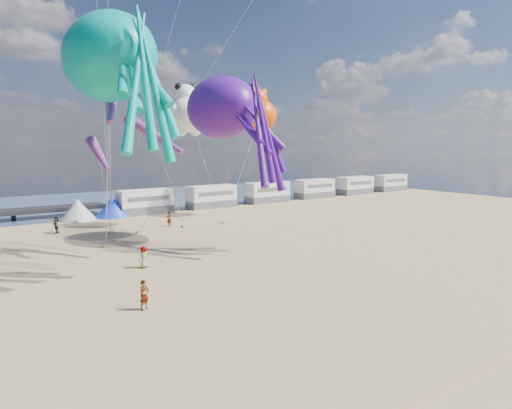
{
  "coord_description": "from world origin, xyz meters",
  "views": [
    {
      "loc": [
        -15.61,
        -13.2,
        8.61
      ],
      "look_at": [
        -1.7,
        6.0,
        5.44
      ],
      "focal_mm": 32.0,
      "sensor_mm": 36.0,
      "label": 1
    }
  ],
  "objects_px": {
    "kite_panda": "(188,115)",
    "motorhome_4": "(355,185)",
    "standing_person": "(144,295)",
    "kite_octopus_teal": "(109,58)",
    "windsock_right": "(99,154)",
    "tent_white": "(78,210)",
    "beachgoer_4": "(56,225)",
    "motorhome_2": "(267,192)",
    "motorhome_1": "(212,197)",
    "kite_octopus_purple": "(222,108)",
    "sandbag_b": "(139,232)",
    "beachgoer_5": "(169,219)",
    "motorhome_5": "(390,183)",
    "tent_blue": "(113,207)",
    "sandbag_d": "(184,226)",
    "kite_teddy_orange": "(261,116)",
    "beachgoer_0": "(144,257)",
    "sandbag_a": "(106,246)",
    "windsock_left": "(111,108)",
    "windsock_mid": "(154,135)",
    "motorhome_0": "(145,202)",
    "sandbag_c": "(224,223)",
    "sandbag_e": "(111,233)",
    "motorhome_3": "(315,189)"
  },
  "relations": [
    {
      "from": "kite_panda",
      "to": "beachgoer_5",
      "type": "bearing_deg",
      "value": -179.79
    },
    {
      "from": "kite_teddy_orange",
      "to": "motorhome_2",
      "type": "bearing_deg",
      "value": 31.42
    },
    {
      "from": "sandbag_d",
      "to": "tent_blue",
      "type": "bearing_deg",
      "value": 108.13
    },
    {
      "from": "motorhome_4",
      "to": "beachgoer_5",
      "type": "relative_size",
      "value": 4.29
    },
    {
      "from": "standing_person",
      "to": "kite_octopus_teal",
      "type": "bearing_deg",
      "value": 58.67
    },
    {
      "from": "sandbag_d",
      "to": "motorhome_4",
      "type": "bearing_deg",
      "value": 16.21
    },
    {
      "from": "motorhome_2",
      "to": "kite_teddy_orange",
      "type": "distance_m",
      "value": 15.62
    },
    {
      "from": "motorhome_1",
      "to": "motorhome_5",
      "type": "height_order",
      "value": "same"
    },
    {
      "from": "windsock_mid",
      "to": "motorhome_3",
      "type": "bearing_deg",
      "value": 6.89
    },
    {
      "from": "sandbag_b",
      "to": "kite_teddy_orange",
      "type": "distance_m",
      "value": 20.49
    },
    {
      "from": "beachgoer_0",
      "to": "sandbag_b",
      "type": "xyz_separation_m",
      "value": [
        4.46,
        12.21,
        -0.67
      ]
    },
    {
      "from": "standing_person",
      "to": "windsock_right",
      "type": "relative_size",
      "value": 0.35
    },
    {
      "from": "tent_white",
      "to": "kite_panda",
      "type": "xyz_separation_m",
      "value": [
        8.92,
        -10.17,
        10.41
      ]
    },
    {
      "from": "windsock_right",
      "to": "tent_white",
      "type": "bearing_deg",
      "value": 81.58
    },
    {
      "from": "beachgoer_0",
      "to": "kite_panda",
      "type": "bearing_deg",
      "value": -145.23
    },
    {
      "from": "standing_person",
      "to": "kite_panda",
      "type": "relative_size",
      "value": 0.25
    },
    {
      "from": "motorhome_0",
      "to": "beachgoer_5",
      "type": "height_order",
      "value": "motorhome_0"
    },
    {
      "from": "motorhome_3",
      "to": "tent_white",
      "type": "distance_m",
      "value": 36.5
    },
    {
      "from": "motorhome_4",
      "to": "motorhome_2",
      "type": "bearing_deg",
      "value": 180.0
    },
    {
      "from": "standing_person",
      "to": "kite_octopus_teal",
      "type": "height_order",
      "value": "kite_octopus_teal"
    },
    {
      "from": "standing_person",
      "to": "beachgoer_4",
      "type": "relative_size",
      "value": 1.01
    },
    {
      "from": "motorhome_4",
      "to": "sandbag_e",
      "type": "relative_size",
      "value": 13.2
    },
    {
      "from": "motorhome_0",
      "to": "sandbag_a",
      "type": "height_order",
      "value": "motorhome_0"
    },
    {
      "from": "kite_panda",
      "to": "kite_teddy_orange",
      "type": "bearing_deg",
      "value": 20.41
    },
    {
      "from": "standing_person",
      "to": "kite_teddy_orange",
      "type": "distance_m",
      "value": 34.84
    },
    {
      "from": "sandbag_c",
      "to": "sandbag_e",
      "type": "height_order",
      "value": "same"
    },
    {
      "from": "beachgoer_4",
      "to": "motorhome_2",
      "type": "bearing_deg",
      "value": 101.9
    },
    {
      "from": "kite_panda",
      "to": "motorhome_4",
      "type": "bearing_deg",
      "value": 27.98
    },
    {
      "from": "motorhome_2",
      "to": "motorhome_5",
      "type": "relative_size",
      "value": 1.0
    },
    {
      "from": "motorhome_4",
      "to": "windsock_left",
      "type": "xyz_separation_m",
      "value": [
        -47.21,
        -16.18,
        9.99
      ]
    },
    {
      "from": "motorhome_1",
      "to": "kite_octopus_purple",
      "type": "bearing_deg",
      "value": -117.54
    },
    {
      "from": "sandbag_b",
      "to": "windsock_left",
      "type": "bearing_deg",
      "value": -128.63
    },
    {
      "from": "sandbag_a",
      "to": "standing_person",
      "type": "bearing_deg",
      "value": -100.91
    },
    {
      "from": "standing_person",
      "to": "kite_panda",
      "type": "bearing_deg",
      "value": 38.29
    },
    {
      "from": "tent_blue",
      "to": "kite_octopus_teal",
      "type": "bearing_deg",
      "value": -107.8
    },
    {
      "from": "motorhome_4",
      "to": "sandbag_b",
      "type": "relative_size",
      "value": 13.2
    },
    {
      "from": "motorhome_1",
      "to": "beachgoer_0",
      "type": "distance_m",
      "value": 30.38
    },
    {
      "from": "kite_panda",
      "to": "tent_blue",
      "type": "bearing_deg",
      "value": 128.44
    },
    {
      "from": "sandbag_a",
      "to": "windsock_right",
      "type": "height_order",
      "value": "windsock_right"
    },
    {
      "from": "standing_person",
      "to": "windsock_mid",
      "type": "distance_m",
      "value": 15.33
    },
    {
      "from": "beachgoer_4",
      "to": "sandbag_b",
      "type": "xyz_separation_m",
      "value": [
        6.47,
        -4.71,
        -0.67
      ]
    },
    {
      "from": "motorhome_5",
      "to": "sandbag_d",
      "type": "xyz_separation_m",
      "value": [
        -47.85,
        -11.15,
        -1.39
      ]
    },
    {
      "from": "sandbag_a",
      "to": "windsock_left",
      "type": "distance_m",
      "value": 11.42
    },
    {
      "from": "tent_white",
      "to": "motorhome_1",
      "type": "bearing_deg",
      "value": 0.0
    },
    {
      "from": "tent_white",
      "to": "kite_octopus_teal",
      "type": "distance_m",
      "value": 23.51
    },
    {
      "from": "beachgoer_0",
      "to": "kite_teddy_orange",
      "type": "relative_size",
      "value": 0.24
    },
    {
      "from": "tent_white",
      "to": "tent_blue",
      "type": "xyz_separation_m",
      "value": [
        4.0,
        0.0,
        0.0
      ]
    },
    {
      "from": "motorhome_1",
      "to": "kite_octopus_teal",
      "type": "distance_m",
      "value": 30.41
    },
    {
      "from": "windsock_left",
      "to": "sandbag_d",
      "type": "bearing_deg",
      "value": 50.06
    },
    {
      "from": "motorhome_5",
      "to": "standing_person",
      "type": "distance_m",
      "value": 68.01
    }
  ]
}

